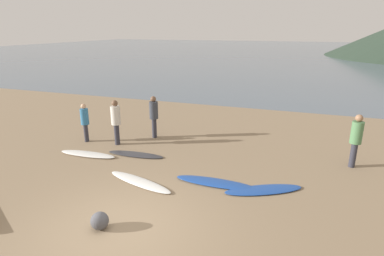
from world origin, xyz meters
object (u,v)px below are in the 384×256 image
at_px(surfboard_3, 215,183).
at_px(person_2, 85,120).
at_px(surfboard_2, 140,182).
at_px(person_0, 116,119).
at_px(beach_rock_near, 100,221).
at_px(surfboard_1, 136,154).
at_px(surfboard_0, 88,154).
at_px(person_1, 356,137).
at_px(person_3, 154,113).
at_px(surfboard_4, 264,190).

relative_size(surfboard_3, person_2, 1.55).
bearing_deg(surfboard_2, person_2, 162.30).
distance_m(person_0, beach_rock_near, 5.71).
xyz_separation_m(surfboard_1, surfboard_2, (1.19, -1.89, 0.01)).
xyz_separation_m(person_0, beach_rock_near, (2.66, -4.98, -0.85)).
xyz_separation_m(surfboard_0, person_0, (0.41, 1.37, 1.01)).
bearing_deg(person_0, surfboard_0, 90.36).
xyz_separation_m(surfboard_1, person_1, (7.32, 1.52, 1.04)).
bearing_deg(beach_rock_near, person_3, 104.66).
xyz_separation_m(surfboard_1, surfboard_4, (4.76, -1.13, -0.00)).
relative_size(surfboard_0, surfboard_3, 0.91).
relative_size(surfboard_4, beach_rock_near, 5.50).
height_order(person_0, person_1, person_1).
height_order(surfboard_2, person_3, person_3).
relative_size(person_0, person_2, 1.14).
distance_m(surfboard_1, person_1, 7.55).
bearing_deg(person_2, person_3, 172.72).
distance_m(surfboard_0, surfboard_3, 5.03).
height_order(surfboard_1, surfboard_3, surfboard_3).
height_order(person_3, beach_rock_near, person_3).
bearing_deg(person_1, person_3, 137.14).
relative_size(surfboard_1, surfboard_4, 0.94).
relative_size(surfboard_3, person_1, 1.35).
relative_size(surfboard_0, person_2, 1.41).
bearing_deg(person_0, person_3, -111.54).
bearing_deg(person_2, surfboard_4, 129.00).
bearing_deg(person_0, surfboard_1, 165.21).
relative_size(surfboard_0, beach_rock_near, 5.33).
distance_m(surfboard_0, person_3, 3.16).
height_order(surfboard_2, person_1, person_1).
height_order(person_1, person_3, person_1).
xyz_separation_m(surfboard_1, person_2, (-2.62, 0.66, 0.90)).
bearing_deg(surfboard_0, surfboard_1, 17.02).
bearing_deg(surfboard_3, person_0, 156.89).
bearing_deg(surfboard_1, person_0, 145.00).
relative_size(surfboard_2, surfboard_3, 0.98).
distance_m(surfboard_3, person_0, 5.09).
xyz_separation_m(surfboard_2, beach_rock_near, (0.23, -2.31, 0.16)).
xyz_separation_m(surfboard_1, surfboard_3, (3.34, -1.18, 0.01)).
bearing_deg(person_2, person_0, 147.47).
bearing_deg(surfboard_0, person_3, 58.85).
relative_size(surfboard_3, surfboard_4, 1.07).
xyz_separation_m(surfboard_1, person_0, (-1.24, 0.77, 1.03)).
distance_m(surfboard_2, person_2, 4.67).
height_order(surfboard_3, person_0, person_0).
height_order(person_1, beach_rock_near, person_1).
relative_size(person_1, beach_rock_near, 4.35).
bearing_deg(person_2, beach_rock_near, 92.30).
bearing_deg(surfboard_4, surfboard_0, 146.71).
height_order(person_2, person_3, person_3).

